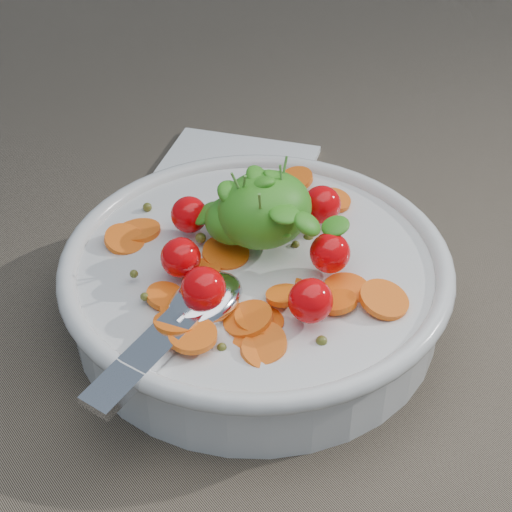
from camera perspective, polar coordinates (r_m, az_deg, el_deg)
ground at (r=0.60m, az=0.99°, el=-4.19°), size 6.00×6.00×0.00m
bowl at (r=0.58m, az=-0.02°, el=-1.80°), size 0.31×0.28×0.12m
napkin at (r=0.74m, az=-2.04°, el=5.46°), size 0.22×0.21×0.01m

